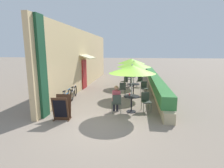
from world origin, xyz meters
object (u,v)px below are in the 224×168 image
Objects in this scene: patio_umbrella_mid at (134,64)px; cafe_chair_far_back at (128,78)px; cafe_chair_mid_left at (122,88)px; cafe_chair_near_left at (116,102)px; menu_board at (62,108)px; seated_patron_near_left at (116,98)px; patio_table_mid at (133,87)px; patio_table_far at (131,80)px; cafe_chair_far_left at (125,81)px; patio_table_near at (131,101)px; cafe_chair_far_right at (140,80)px; patio_umbrella_far at (131,61)px; patio_umbrella_near at (132,69)px; coffee_cup_near at (129,94)px; bicycle_second at (74,93)px; cafe_chair_mid_right at (144,87)px; bicycle_leaning at (66,97)px; cafe_chair_near_right at (146,100)px.

cafe_chair_far_back is (-0.55, 3.60, -1.46)m from patio_umbrella_mid.
patio_umbrella_mid is 1.62m from cafe_chair_mid_left.
menu_board reaches higher than cafe_chair_near_left.
seated_patron_near_left is 1.66× the size of patio_table_mid.
seated_patron_near_left is 2.87m from cafe_chair_mid_left.
patio_table_far is 0.86× the size of cafe_chair_far_left.
seated_patron_near_left is at bearing -167.91° from patio_table_near.
patio_table_mid is 0.86× the size of cafe_chair_far_right.
patio_umbrella_far is at bearing 69.93° from cafe_chair_mid_left.
cafe_chair_near_left is 0.70× the size of seated_patron_near_left.
cafe_chair_near_left is at bearing -103.24° from cafe_chair_mid_left.
patio_table_near is 0.71m from cafe_chair_near_left.
patio_umbrella_near and patio_umbrella_mid have the same top height.
cafe_chair_mid_left is (-0.54, 2.59, -0.28)m from coffee_cup_near.
patio_table_mid is at bearing 8.21° from bicycle_second.
menu_board is (-2.12, -6.63, -0.02)m from cafe_chair_far_left.
patio_table_mid is 2.48m from cafe_chair_far_left.
patio_table_far is at bearing 69.93° from cafe_chair_mid_left.
bicycle_leaning is at bearing 17.13° from cafe_chair_mid_right.
cafe_chair_mid_left is 1.42m from cafe_chair_mid_right.
patio_table_mid is at bearing 94.22° from cafe_chair_far_right.
menu_board is (-2.54, -7.20, -0.04)m from patio_table_far.
coffee_cup_near reaches higher than bicycle_leaning.
coffee_cup_near is 0.10× the size of cafe_chair_far_back.
patio_umbrella_near reaches higher than cafe_chair_mid_left.
cafe_chair_near_right is at bearing 76.41° from cafe_chair_mid_right.
bicycle_second is (-3.45, 1.85, -0.18)m from patio_table_near.
seated_patron_near_left is 1.44× the size of cafe_chair_far_right.
bicycle_leaning is (-3.46, 0.78, -1.63)m from patio_umbrella_near.
cafe_chair_far_left is (-0.42, -0.57, -0.01)m from patio_table_far.
cafe_chair_mid_right is 1.00× the size of cafe_chair_far_left.
cafe_chair_far_right is (1.15, 5.97, -0.17)m from seated_patron_near_left.
cafe_chair_mid_left is 2.62m from cafe_chair_far_left.
cafe_chair_mid_left is at bearing 103.29° from patio_table_near.
bicycle_leaning reaches higher than bicycle_second.
patio_umbrella_far is (0.45, 6.05, 1.29)m from seated_patron_near_left.
patio_umbrella_near is 1.27× the size of bicycle_leaning.
cafe_chair_near_left is 1.00× the size of cafe_chair_far_right.
coffee_cup_near is at bearing 129.18° from patio_umbrella_near.
bicycle_leaning is (-2.77, 0.93, -0.34)m from seated_patron_near_left.
patio_umbrella_near is at bearing -50.82° from coffee_cup_near.
coffee_cup_near is 3.04m from menu_board.
seated_patron_near_left is 3.43m from patio_umbrella_mid.
cafe_chair_far_left is (-0.66, 5.34, -1.46)m from patio_umbrella_near.
menu_board reaches higher than bicycle_leaning.
bicycle_leaning is at bearing 103.08° from menu_board.
seated_patron_near_left is 3.19m from patio_table_mid.
menu_board reaches higher than cafe_chair_far_back.
cafe_chair_mid_right is at bearing 8.46° from bicycle_second.
patio_umbrella_far is 1.62m from cafe_chair_far_left.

